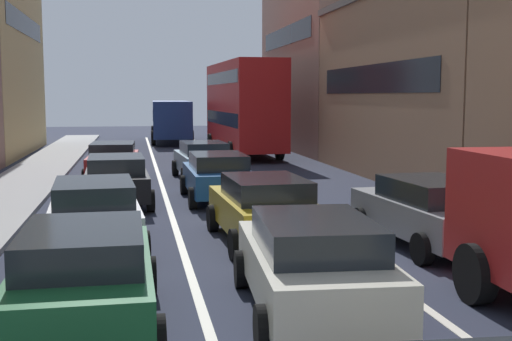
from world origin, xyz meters
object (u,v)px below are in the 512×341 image
Objects in this scene: sedan_left_lane_fifth at (113,160)px; bus_far_queue_secondary at (171,117)px; sedan_left_lane_fourth at (116,179)px; sedan_centre_lane_fifth at (203,159)px; bus_mid_queue_primary at (243,104)px; sedan_left_lane_third at (95,213)px; hatchback_centre_lane_third at (264,208)px; wagon_left_lane_second at (85,275)px; coupe_centre_lane_fourth at (218,175)px; sedan_centre_lane_second at (313,262)px; sedan_right_lane_behind_truck at (429,210)px.

sedan_left_lane_fifth is 21.54m from bus_far_queue_secondary.
sedan_left_lane_fourth and sedan_centre_lane_fifth have the same top height.
bus_mid_queue_primary is 1.00× the size of bus_far_queue_secondary.
bus_mid_queue_primary is at bearing -21.08° from sedan_left_lane_third.
hatchback_centre_lane_third is 0.99× the size of sedan_centre_lane_fifth.
wagon_left_lane_second and sedan_left_lane_third have the same top height.
coupe_centre_lane_fourth is 3.09m from sedan_left_lane_fourth.
sedan_left_lane_fifth is 0.41× the size of bus_far_queue_secondary.
sedan_centre_lane_second is at bearing -148.48° from sedan_left_lane_third.
sedan_left_lane_fifth and sedan_right_lane_behind_truck have the same top height.
coupe_centre_lane_fourth and sedan_left_lane_fifth have the same top height.
sedan_left_lane_third is 1.01× the size of sedan_left_lane_fifth.
hatchback_centre_lane_third is 0.41× the size of bus_mid_queue_primary.
sedan_left_lane_fifth is (-3.33, 5.54, 0.00)m from coupe_centre_lane_fourth.
wagon_left_lane_second is 27.41m from bus_mid_queue_primary.
coupe_centre_lane_fourth is 15.98m from bus_mid_queue_primary.
sedan_left_lane_third is 1.00× the size of sedan_right_lane_behind_truck.
sedan_right_lane_behind_truck is at bearing 178.88° from bus_mid_queue_primary.
sedan_left_lane_third and sedan_left_lane_fourth have the same top height.
sedan_centre_lane_fifth is at bearing -31.82° from sedan_left_lane_fourth.
sedan_left_lane_fourth is 5.83m from sedan_left_lane_fifth.
sedan_left_lane_fifth is at bearing 25.27° from sedan_right_lane_behind_truck.
sedan_left_lane_third is 11.60m from sedan_left_lane_fifth.
sedan_centre_lane_fifth is 3.45m from sedan_left_lane_fifth.
wagon_left_lane_second and coupe_centre_lane_fourth have the same top height.
bus_mid_queue_primary reaches higher than hatchback_centre_lane_third.
wagon_left_lane_second is at bearing 164.02° from bus_mid_queue_primary.
wagon_left_lane_second is 0.99× the size of sedan_left_lane_fifth.
coupe_centre_lane_fourth is at bearing 0.34° from hatchback_centre_lane_third.
sedan_right_lane_behind_truck is 0.42× the size of bus_mid_queue_primary.
hatchback_centre_lane_third is 32.90m from bus_far_queue_secondary.
sedan_centre_lane_second is 0.42× the size of bus_far_queue_secondary.
sedan_centre_lane_second is 1.00× the size of sedan_centre_lane_fifth.
sedan_left_lane_fourth and sedan_left_lane_fifth have the same top height.
sedan_centre_lane_fifth is (-0.17, 11.34, 0.00)m from hatchback_centre_lane_third.
sedan_centre_lane_second is 4.86m from hatchback_centre_lane_third.
wagon_left_lane_second is (-3.29, -0.08, 0.00)m from sedan_centre_lane_second.
bus_mid_queue_primary is at bearing -3.11° from sedan_right_lane_behind_truck.
sedan_left_lane_fourth is (-3.12, 10.66, 0.00)m from sedan_centre_lane_second.
bus_far_queue_secondary reaches higher than hatchback_centre_lane_third.
sedan_right_lane_behind_truck is at bearing -152.97° from coupe_centre_lane_fourth.
sedan_centre_lane_fifth is (3.18, 5.53, 0.00)m from sedan_left_lane_fourth.
coupe_centre_lane_fourth is 0.98× the size of sedan_right_lane_behind_truck.
hatchback_centre_lane_third is 0.99× the size of sedan_right_lane_behind_truck.
bus_mid_queue_primary reaches higher than sedan_right_lane_behind_truck.
wagon_left_lane_second is 16.57m from sedan_left_lane_fifth.
sedan_centre_lane_second and hatchback_centre_lane_third have the same top height.
sedan_right_lane_behind_truck is (7.05, -12.63, 0.00)m from sedan_left_lane_fifth.
sedan_centre_lane_second is 5.33m from sedan_right_lane_behind_truck.
bus_mid_queue_primary is (6.65, 26.51, 2.03)m from wagon_left_lane_second.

